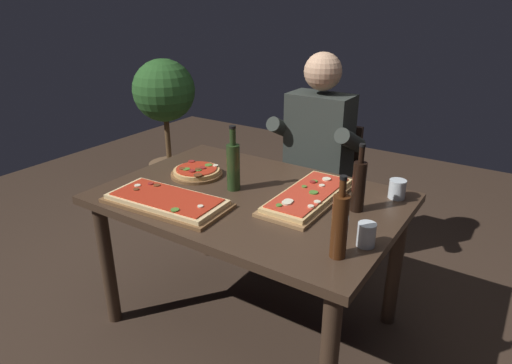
% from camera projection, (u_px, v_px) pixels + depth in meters
% --- Properties ---
extents(ground_plane, '(6.40, 6.40, 0.00)m').
position_uv_depth(ground_plane, '(251.00, 319.00, 2.41)').
color(ground_plane, '#38281E').
extents(dining_table, '(1.40, 0.96, 0.74)m').
position_uv_depth(dining_table, '(250.00, 213.00, 2.16)').
color(dining_table, '#3D2B1E').
rests_on(dining_table, ground_plane).
extents(pizza_rectangular_front, '(0.60, 0.31, 0.05)m').
position_uv_depth(pizza_rectangular_front, '(167.00, 201.00, 2.02)').
color(pizza_rectangular_front, brown).
rests_on(pizza_rectangular_front, dining_table).
extents(pizza_rectangular_left, '(0.25, 0.58, 0.05)m').
position_uv_depth(pizza_rectangular_left, '(309.00, 196.00, 2.07)').
color(pizza_rectangular_left, olive).
rests_on(pizza_rectangular_left, dining_table).
extents(pizza_round_far, '(0.27, 0.27, 0.05)m').
position_uv_depth(pizza_round_far, '(197.00, 172.00, 2.35)').
color(pizza_round_far, brown).
rests_on(pizza_round_far, dining_table).
extents(wine_bottle_dark, '(0.07, 0.07, 0.32)m').
position_uv_depth(wine_bottle_dark, '(233.00, 165.00, 2.14)').
color(wine_bottle_dark, '#233819').
rests_on(wine_bottle_dark, dining_table).
extents(oil_bottle_amber, '(0.06, 0.06, 0.32)m').
position_uv_depth(oil_bottle_amber, '(340.00, 225.00, 1.58)').
color(oil_bottle_amber, '#47230F').
rests_on(oil_bottle_amber, dining_table).
extents(vinegar_bottle_green, '(0.06, 0.06, 0.31)m').
position_uv_depth(vinegar_bottle_green, '(359.00, 185.00, 1.93)').
color(vinegar_bottle_green, black).
rests_on(vinegar_bottle_green, dining_table).
extents(tumbler_near_camera, '(0.07, 0.07, 0.09)m').
position_uv_depth(tumbler_near_camera, '(366.00, 235.00, 1.68)').
color(tumbler_near_camera, silver).
rests_on(tumbler_near_camera, dining_table).
extents(tumbler_far_side, '(0.08, 0.08, 0.09)m').
position_uv_depth(tumbler_far_side, '(397.00, 190.00, 2.08)').
color(tumbler_far_side, silver).
rests_on(tumbler_far_side, dining_table).
extents(diner_chair, '(0.44, 0.44, 0.87)m').
position_uv_depth(diner_chair, '(321.00, 185.00, 2.89)').
color(diner_chair, black).
rests_on(diner_chair, ground_plane).
extents(seated_diner, '(0.53, 0.41, 1.33)m').
position_uv_depth(seated_diner, '(315.00, 152.00, 2.70)').
color(seated_diner, '#23232D').
rests_on(seated_diner, ground_plane).
extents(potted_plant_corner, '(0.51, 0.51, 1.17)m').
position_uv_depth(potted_plant_corner, '(166.00, 111.00, 3.68)').
color(potted_plant_corner, '#846042').
rests_on(potted_plant_corner, ground_plane).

